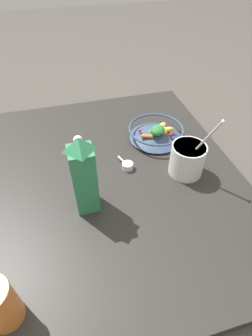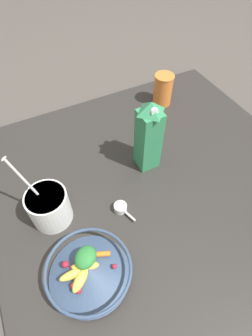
{
  "view_description": "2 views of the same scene",
  "coord_description": "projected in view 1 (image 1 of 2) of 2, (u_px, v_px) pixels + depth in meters",
  "views": [
    {
      "loc": [
        0.04,
        0.71,
        0.77
      ],
      "look_at": [
        -0.13,
        0.07,
        0.14
      ],
      "focal_mm": 28.0,
      "sensor_mm": 36.0,
      "label": 1
    },
    {
      "loc": [
        -0.35,
        -0.43,
        0.84
      ],
      "look_at": [
        -0.09,
        0.08,
        0.11
      ],
      "focal_mm": 28.0,
      "sensor_mm": 36.0,
      "label": 2
    }
  ],
  "objects": [
    {
      "name": "countertop",
      "position": [
        88.0,
        184.0,
        1.02
      ],
      "size": [
        1.19,
        1.19,
        0.04
      ],
      "color": "#2D2B28",
      "rests_on": "ground_plane"
    },
    {
      "name": "milk_carton",
      "position": [
        84.0,
        176.0,
        0.82
      ],
      "size": [
        0.08,
        0.08,
        0.29
      ],
      "color": "#338C59",
      "rests_on": "countertop"
    },
    {
      "name": "ground_plane",
      "position": [
        89.0,
        188.0,
        1.04
      ],
      "size": [
        6.0,
        6.0,
        0.0
      ],
      "primitive_type": "plane",
      "color": "#4C4742"
    },
    {
      "name": "yogurt_tub",
      "position": [
        187.0,
        158.0,
        0.99
      ],
      "size": [
        0.14,
        0.14,
        0.27
      ],
      "color": "white",
      "rests_on": "countertop"
    },
    {
      "name": "fruit_bowl",
      "position": [
        156.0,
        132.0,
        1.17
      ],
      "size": [
        0.25,
        0.25,
        0.09
      ],
      "color": "#384C6B",
      "rests_on": "countertop"
    },
    {
      "name": "measuring_scoop",
      "position": [
        127.0,
        166.0,
        1.05
      ],
      "size": [
        0.05,
        0.09,
        0.03
      ],
      "color": "white",
      "rests_on": "countertop"
    }
  ]
}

